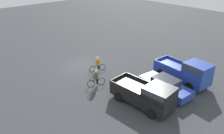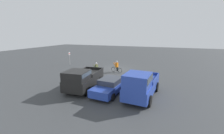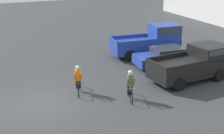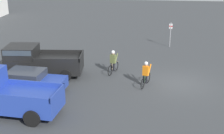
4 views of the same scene
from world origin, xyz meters
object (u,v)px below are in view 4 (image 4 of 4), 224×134
at_px(sedan_0, 26,81).
at_px(pickup_truck_1, 38,60).
at_px(cyclist_1, 146,73).
at_px(pickup_truck_0, 0,92).
at_px(cyclist_0, 113,62).
at_px(fire_lane_sign, 170,32).

height_order(sedan_0, pickup_truck_1, pickup_truck_1).
xyz_separation_m(pickup_truck_1, cyclist_1, (-0.93, -7.34, -0.28)).
bearing_deg(pickup_truck_0, cyclist_1, -58.46).
bearing_deg(cyclist_0, pickup_truck_1, 101.78).
distance_m(cyclist_0, cyclist_1, 3.04).
xyz_separation_m(sedan_0, pickup_truck_1, (2.76, 0.18, 0.39)).
relative_size(sedan_0, cyclist_0, 2.84).
bearing_deg(cyclist_1, pickup_truck_0, 121.54).
bearing_deg(pickup_truck_1, cyclist_0, -78.22).
bearing_deg(sedan_0, fire_lane_sign, -39.75).
relative_size(cyclist_1, fire_lane_sign, 0.79).
height_order(pickup_truck_1, fire_lane_sign, fire_lane_sign).
xyz_separation_m(pickup_truck_1, cyclist_0, (1.05, -5.03, -0.25)).
height_order(cyclist_0, cyclist_1, cyclist_0).
bearing_deg(sedan_0, pickup_truck_0, 173.36).
height_order(pickup_truck_0, sedan_0, pickup_truck_0).
bearing_deg(cyclist_1, fire_lane_sign, -12.44).
xyz_separation_m(sedan_0, cyclist_0, (3.81, -4.84, 0.15)).
xyz_separation_m(cyclist_0, fire_lane_sign, (7.24, -4.35, 0.51)).
height_order(sedan_0, fire_lane_sign, fire_lane_sign).
relative_size(pickup_truck_0, cyclist_1, 3.07).
xyz_separation_m(pickup_truck_0, cyclist_1, (4.59, -7.48, -0.40)).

